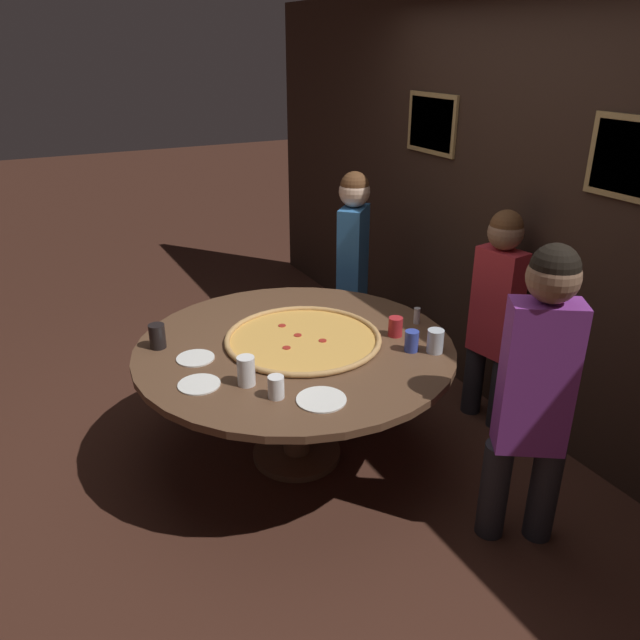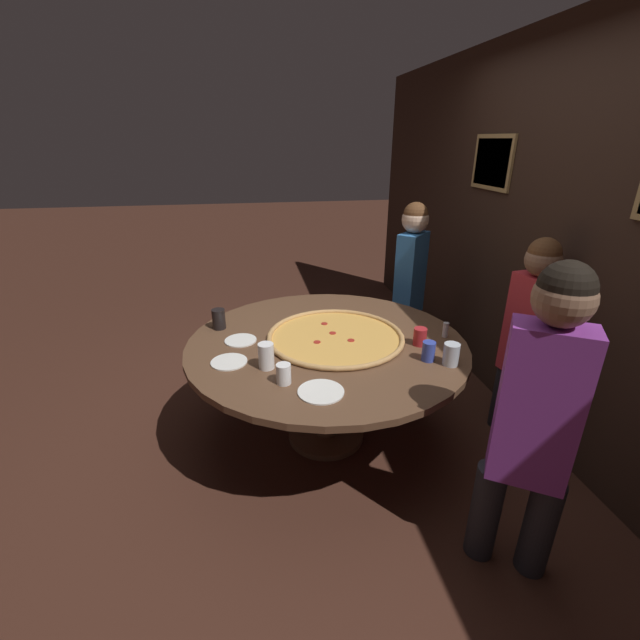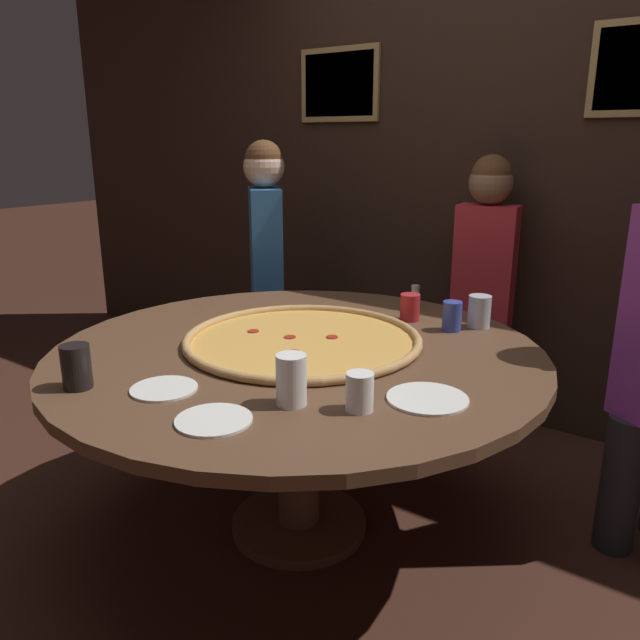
{
  "view_description": "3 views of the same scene",
  "coord_description": "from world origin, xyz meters",
  "views": [
    {
      "loc": [
        2.79,
        -1.3,
        2.26
      ],
      "look_at": [
        0.11,
        0.1,
        0.91
      ],
      "focal_mm": 35.0,
      "sensor_mm": 36.0,
      "label": 1
    },
    {
      "loc": [
        2.39,
        -0.46,
        1.92
      ],
      "look_at": [
        -0.01,
        -0.04,
        0.88
      ],
      "focal_mm": 24.0,
      "sensor_mm": 36.0,
      "label": 2
    },
    {
      "loc": [
        1.3,
        -1.67,
        1.47
      ],
      "look_at": [
        0.07,
        0.04,
        0.85
      ],
      "focal_mm": 35.0,
      "sensor_mm": 36.0,
      "label": 3
    }
  ],
  "objects": [
    {
      "name": "ground_plane",
      "position": [
        0.0,
        0.0,
        0.0
      ],
      "size": [
        24.0,
        24.0,
        0.0
      ],
      "primitive_type": "plane",
      "color": "#422319"
    },
    {
      "name": "back_wall",
      "position": [
        0.0,
        1.48,
        1.3
      ],
      "size": [
        6.4,
        0.08,
        2.6
      ],
      "color": "black",
      "rests_on": "ground_plane"
    },
    {
      "name": "dining_table",
      "position": [
        0.0,
        0.0,
        0.63
      ],
      "size": [
        1.76,
        1.76,
        0.74
      ],
      "color": "brown",
      "rests_on": "ground_plane"
    },
    {
      "name": "giant_pizza",
      "position": [
        -0.02,
        0.06,
        0.75
      ],
      "size": [
        0.88,
        0.88,
        0.03
      ],
      "color": "#E5A84C",
      "rests_on": "dining_table"
    },
    {
      "name": "drink_cup_near_left",
      "position": [
        0.36,
        0.52,
        0.8
      ],
      "size": [
        0.07,
        0.07,
        0.12
      ],
      "primitive_type": "cylinder",
      "color": "#384CB7",
      "rests_on": "dining_table"
    },
    {
      "name": "drink_cup_centre_back",
      "position": [
        0.16,
        0.55,
        0.8
      ],
      "size": [
        0.08,
        0.08,
        0.11
      ],
      "primitive_type": "cylinder",
      "color": "#B22328",
      "rests_on": "dining_table"
    },
    {
      "name": "drink_cup_far_left",
      "position": [
        -0.31,
        -0.67,
        0.81
      ],
      "size": [
        0.09,
        0.09,
        0.14
      ],
      "primitive_type": "cylinder",
      "color": "black",
      "rests_on": "dining_table"
    },
    {
      "name": "drink_cup_front_edge",
      "position": [
        0.42,
        0.63,
        0.8
      ],
      "size": [
        0.09,
        0.09,
        0.13
      ],
      "primitive_type": "cylinder",
      "color": "silver",
      "rests_on": "dining_table"
    },
    {
      "name": "drink_cup_near_right",
      "position": [
        0.46,
        -0.32,
        0.79
      ],
      "size": [
        0.08,
        0.08,
        0.11
      ],
      "primitive_type": "cylinder",
      "color": "white",
      "rests_on": "dining_table"
    },
    {
      "name": "drink_cup_by_shaker",
      "position": [
        0.28,
        -0.39,
        0.81
      ],
      "size": [
        0.09,
        0.09,
        0.15
      ],
      "primitive_type": "cylinder",
      "color": "white",
      "rests_on": "dining_table"
    },
    {
      "name": "white_plate_beside_cup",
      "position": [
        0.18,
        -0.6,
        0.74
      ],
      "size": [
        0.21,
        0.21,
        0.01
      ],
      "primitive_type": "cylinder",
      "color": "white",
      "rests_on": "dining_table"
    },
    {
      "name": "white_plate_near_front",
      "position": [
        0.58,
        -0.14,
        0.74
      ],
      "size": [
        0.24,
        0.24,
        0.01
      ],
      "primitive_type": "cylinder",
      "color": "white",
      "rests_on": "dining_table"
    },
    {
      "name": "white_plate_left_side",
      "position": [
        -0.09,
        -0.54,
        0.74
      ],
      "size": [
        0.2,
        0.2,
        0.01
      ],
      "primitive_type": "cylinder",
      "color": "white",
      "rests_on": "dining_table"
    },
    {
      "name": "condiment_shaker",
      "position": [
        0.07,
        0.76,
        0.79
      ],
      "size": [
        0.04,
        0.04,
        0.1
      ],
      "color": "silver",
      "rests_on": "dining_table"
    },
    {
      "name": "diner_side_right",
      "position": [
        -0.91,
        0.9,
        0.82
      ],
      "size": [
        0.35,
        0.35,
        1.45
      ],
      "rotation": [
        0.0,
        0.0,
        2.35
      ],
      "color": "#232328",
      "rests_on": "ground_plane"
    },
    {
      "name": "diner_side_left",
      "position": [
        0.19,
        1.27,
        0.79
      ],
      "size": [
        0.36,
        0.21,
        1.39
      ],
      "rotation": [
        0.0,
        0.0,
        -2.99
      ],
      "color": "#232328",
      "rests_on": "ground_plane"
    }
  ]
}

